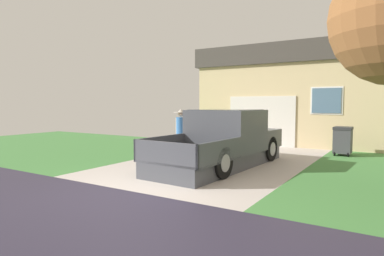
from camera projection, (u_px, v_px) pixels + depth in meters
ground at (53, 217)px, 5.53m from camera, size 29.20×18.60×0.18m
pickup_truck at (225, 141)px, 10.09m from camera, size 2.18×5.25×1.68m
person_with_hat at (181, 132)px, 10.79m from camera, size 0.50×0.46×1.69m
handbag at (179, 158)px, 10.67m from camera, size 0.37×0.18×0.41m
house_with_garage at (305, 95)px, 17.07m from camera, size 8.94×7.13×4.50m
wheeled_trash_bin at (343, 140)px, 11.96m from camera, size 0.60×0.72×1.03m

